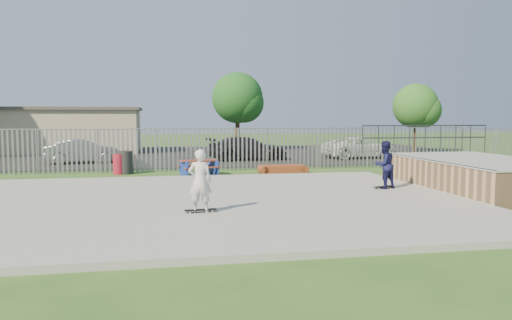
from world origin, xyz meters
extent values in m
plane|color=#2F5C1F|center=(0.00, 0.00, 0.00)|extent=(120.00, 120.00, 0.00)
cube|color=#999994|center=(0.00, 0.00, 0.07)|extent=(15.00, 12.00, 0.15)
cube|color=tan|center=(9.50, 1.00, 0.53)|extent=(4.00, 7.00, 1.05)
cube|color=#9E9E99|center=(9.50, 1.00, 1.07)|extent=(4.05, 7.05, 0.04)
cylinder|color=#383A3F|center=(7.52, 1.00, 1.08)|extent=(0.06, 7.00, 0.06)
cube|color=maroon|center=(0.22, 7.21, 0.65)|extent=(1.71, 0.97, 0.05)
cube|color=maroon|center=(0.34, 6.69, 0.39)|extent=(1.62, 0.61, 0.04)
cube|color=maroon|center=(0.10, 7.73, 0.39)|extent=(1.62, 0.61, 0.04)
cube|color=#16319A|center=(0.22, 7.21, 0.33)|extent=(1.68, 1.54, 0.66)
cube|color=brown|center=(3.99, 7.32, 0.18)|extent=(1.85, 0.94, 0.37)
cylinder|color=maroon|center=(-3.23, 8.36, 0.44)|extent=(0.53, 0.53, 0.89)
cylinder|color=#242426|center=(-2.95, 8.42, 0.51)|extent=(0.62, 0.62, 1.03)
cube|color=black|center=(0.00, 19.00, 0.01)|extent=(40.00, 18.00, 0.02)
imported|color=#9E9EA2|center=(-5.59, 14.02, 0.68)|extent=(4.16, 2.07, 1.31)
imported|color=black|center=(3.57, 14.23, 0.70)|extent=(4.82, 2.28, 1.36)
imported|color=white|center=(10.61, 14.37, 0.67)|extent=(4.93, 2.86, 1.29)
cube|color=#B9AD8E|center=(-8.00, 23.00, 1.50)|extent=(10.00, 6.00, 3.00)
cube|color=#4C4742|center=(-8.00, 23.00, 3.10)|extent=(10.40, 6.40, 0.20)
cylinder|color=#44311B|center=(4.23, 22.42, 1.69)|extent=(0.32, 0.32, 3.37)
sphere|color=#1E541D|center=(4.23, 22.42, 3.94)|extent=(3.78, 3.78, 3.78)
cylinder|color=#3D2718|center=(16.42, 18.44, 1.42)|extent=(0.34, 0.34, 2.84)
sphere|color=#2D6021|center=(16.42, 18.44, 3.31)|extent=(3.18, 3.18, 3.18)
cube|color=black|center=(5.96, 1.09, 0.21)|extent=(0.82, 0.45, 0.02)
cube|color=black|center=(-0.43, -1.98, 0.21)|extent=(0.81, 0.26, 0.02)
imported|color=#141540|center=(5.96, 1.09, 0.95)|extent=(0.93, 0.83, 1.60)
imported|color=silver|center=(-0.43, -1.98, 0.95)|extent=(0.62, 0.44, 1.60)
camera|label=1|loc=(-1.37, -14.42, 2.56)|focal=35.00mm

